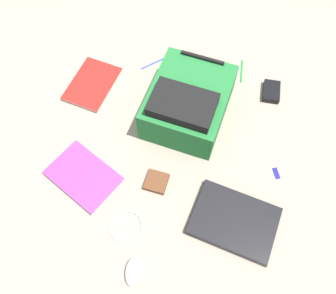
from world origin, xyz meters
name	(u,v)px	position (x,y,z in m)	size (l,w,h in m)	color
ground_plane	(170,156)	(0.00, 0.00, 0.00)	(3.52, 3.52, 0.00)	gray
backpack	(188,103)	(0.06, 0.21, 0.09)	(0.40, 0.45, 0.21)	#1E662D
laptop	(234,221)	(0.27, -0.26, 0.02)	(0.37, 0.31, 0.03)	black
book_blue	(84,176)	(-0.34, -0.13, 0.01)	(0.34, 0.31, 0.02)	silver
book_manual	(92,84)	(-0.39, 0.33, 0.01)	(0.26, 0.31, 0.02)	silver
computer_mouse	(134,271)	(-0.09, -0.47, 0.02)	(0.06, 0.10, 0.04)	silver
cable_coil	(127,226)	(-0.14, -0.31, 0.01)	(0.13, 0.13, 0.01)	silver
power_brick	(271,92)	(0.44, 0.36, 0.02)	(0.07, 0.11, 0.03)	black
pen_black	(242,71)	(0.30, 0.48, 0.00)	(0.01, 0.01, 0.13)	#198C33
pen_blue	(153,63)	(-0.12, 0.49, 0.00)	(0.01, 0.01, 0.13)	#1933B2
earbud_pouch	(156,182)	(-0.04, -0.12, 0.01)	(0.09, 0.09, 0.02)	#59331E
usb_stick	(276,173)	(0.44, -0.04, 0.00)	(0.02, 0.05, 0.01)	#191999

